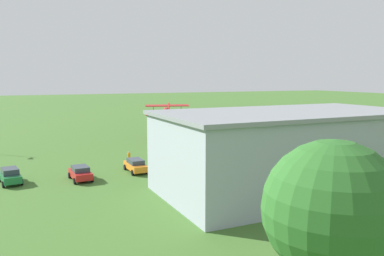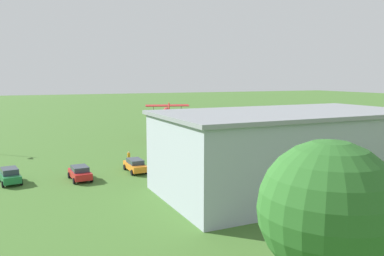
{
  "view_description": "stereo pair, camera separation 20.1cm",
  "coord_description": "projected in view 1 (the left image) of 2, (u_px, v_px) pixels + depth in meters",
  "views": [
    {
      "loc": [
        29.1,
        61.21,
        10.95
      ],
      "look_at": [
        5.64,
        7.64,
        3.37
      ],
      "focal_mm": 36.74,
      "sensor_mm": 36.0,
      "label": 1
    },
    {
      "loc": [
        28.92,
        61.29,
        10.95
      ],
      "look_at": [
        5.64,
        7.64,
        3.37
      ],
      "focal_mm": 36.74,
      "sensor_mm": 36.0,
      "label": 2
    }
  ],
  "objects": [
    {
      "name": "person_near_hangar_door",
      "position": [
        165.0,
        165.0,
        45.87
      ],
      "size": [
        0.48,
        0.48,
        1.55
      ],
      "color": "orange",
      "rests_on": "ground_plane"
    },
    {
      "name": "person_watching_takeoff",
      "position": [
        226.0,
        151.0,
        54.24
      ],
      "size": [
        0.52,
        0.52,
        1.74
      ],
      "color": "navy",
      "rests_on": "ground_plane"
    },
    {
      "name": "ground_plane",
      "position": [
        204.0,
        140.0,
        68.59
      ],
      "size": [
        400.0,
        400.0,
        0.0
      ],
      "primitive_type": "plane",
      "color": "#3D6628"
    },
    {
      "name": "car_black",
      "position": [
        302.0,
        152.0,
        53.69
      ],
      "size": [
        2.02,
        4.49,
        1.57
      ],
      "color": "black",
      "rests_on": "ground_plane"
    },
    {
      "name": "biplane",
      "position": [
        168.0,
        112.0,
        68.34
      ],
      "size": [
        7.89,
        6.76,
        3.71
      ],
      "color": "#B21E1E"
    },
    {
      "name": "tree_by_windsock",
      "position": [
        332.0,
        210.0,
        13.97
      ],
      "size": [
        5.05,
        5.05,
        8.8
      ],
      "color": "brown",
      "rests_on": "ground_plane"
    },
    {
      "name": "car_orange",
      "position": [
        136.0,
        165.0,
        45.63
      ],
      "size": [
        2.02,
        4.44,
        1.51
      ],
      "color": "orange",
      "rests_on": "ground_plane"
    },
    {
      "name": "hangar",
      "position": [
        288.0,
        150.0,
        38.18
      ],
      "size": [
        25.36,
        13.84,
        7.74
      ],
      "color": "#99A3AD",
      "rests_on": "ground_plane"
    },
    {
      "name": "car_green",
      "position": [
        10.0,
        176.0,
        40.65
      ],
      "size": [
        2.46,
        4.26,
        1.61
      ],
      "color": "#1E6B38",
      "rests_on": "ground_plane"
    },
    {
      "name": "person_at_fence_line",
      "position": [
        129.0,
        157.0,
        50.17
      ],
      "size": [
        0.54,
        0.54,
        1.54
      ],
      "color": "navy",
      "rests_on": "ground_plane"
    },
    {
      "name": "car_red",
      "position": [
        80.0,
        173.0,
        41.97
      ],
      "size": [
        2.27,
        4.1,
        1.52
      ],
      "color": "red",
      "rests_on": "ground_plane"
    }
  ]
}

